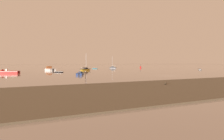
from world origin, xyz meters
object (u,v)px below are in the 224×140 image
Objects in this scene: motorboat_moored_3 at (80,74)px; channel_buoy at (141,67)px; motorboat_moored_2 at (6,73)px; sailboat_moored_1 at (113,68)px; rowboat_moored_1 at (59,72)px; rowboat_moored_2 at (95,69)px; sailboat_moored_0 at (85,70)px; mooring_post_left at (85,75)px; rowboat_moored_3 at (200,69)px; motorboat_moored_1 at (49,70)px.

channel_buoy reaches higher than motorboat_moored_3.
sailboat_moored_1 is (51.05, 32.81, -0.01)m from motorboat_moored_2.
motorboat_moored_3 is 1.89× the size of channel_buoy.
channel_buoy is at bearing -119.86° from rowboat_moored_1.
rowboat_moored_2 is at bearing -173.89° from channel_buoy.
sailboat_moored_0 is 40.40m from mooring_post_left.
mooring_post_left is (14.02, -27.28, 0.42)m from motorboat_moored_2.
rowboat_moored_2 is 63.80m from mooring_post_left.
rowboat_moored_3 is 65.53m from mooring_post_left.
sailboat_moored_1 is at bearing -175.87° from channel_buoy.
motorboat_moored_1 is 1.10× the size of sailboat_moored_1.
mooring_post_left is at bearing -90.95° from rowboat_moored_2.
rowboat_moored_3 is at bearing -155.03° from rowboat_moored_1.
sailboat_moored_0 is 1.62× the size of motorboat_moored_3.
sailboat_moored_0 reaches higher than rowboat_moored_3.
sailboat_moored_1 is (11.02, 1.83, 0.15)m from rowboat_moored_2.
channel_buoy is at bearing 53.34° from rowboat_moored_3.
mooring_post_left is (-2.88, -11.98, 0.51)m from motorboat_moored_3.
rowboat_moored_2 is at bearing 22.56° from sailboat_moored_0.
channel_buoy is (18.67, 1.35, 0.18)m from sailboat_moored_1.
rowboat_moored_1 reaches higher than rowboat_moored_2.
sailboat_moored_1 is (35.93, 32.15, 0.15)m from rowboat_moored_1.
rowboat_moored_1 is at bearing -153.83° from motorboat_moored_2.
sailboat_moored_1 reaches higher than channel_buoy.
motorboat_moored_1 is 4.30× the size of mooring_post_left.
motorboat_moored_1 is 3.05× the size of channel_buoy.
sailboat_moored_1 is 70.58m from mooring_post_left.
motorboat_moored_1 reaches higher than mooring_post_left.
rowboat_moored_1 is at bearing 170.34° from motorboat_moored_1.
mooring_post_left is at bearing -167.28° from motorboat_moored_3.
motorboat_moored_2 is at bearing 132.98° from rowboat_moored_3.
rowboat_moored_1 is 16.53m from motorboat_moored_1.
motorboat_moored_2 is at bearing -119.15° from rowboat_moored_2.
rowboat_moored_2 is 23.70m from sailboat_moored_0.
motorboat_moored_2 reaches higher than rowboat_moored_3.
sailboat_moored_1 reaches higher than rowboat_moored_1.
sailboat_moored_0 is (12.51, -6.45, -0.08)m from motorboat_moored_1.
sailboat_moored_0 is 3.06× the size of channel_buoy.
channel_buoy is 82.93m from mooring_post_left.
motorboat_moored_1 is 57.09m from channel_buoy.
motorboat_moored_1 is at bearing 104.84° from sailboat_moored_1.
channel_buoy is (29.69, 3.18, 0.34)m from rowboat_moored_2.
motorboat_moored_1 is 14.07m from sailboat_moored_0.
rowboat_moored_3 is 59.30m from motorboat_moored_3.
motorboat_moored_3 reaches higher than rowboat_moored_2.
rowboat_moored_2 is 0.48× the size of sailboat_moored_1.
motorboat_moored_2 reaches higher than rowboat_moored_2.
sailboat_moored_0 is (27.71, 10.73, 0.02)m from motorboat_moored_2.
motorboat_moored_3 is (-10.81, -26.02, -0.11)m from sailboat_moored_0.
sailboat_moored_1 reaches higher than mooring_post_left.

